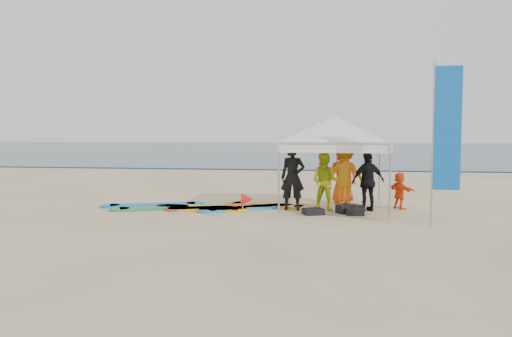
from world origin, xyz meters
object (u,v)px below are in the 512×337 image
object	(u,v)px
person_black_a	(293,177)
person_yellow	(325,182)
feather_flag	(446,130)
marker_pennant	(247,199)
person_orange_b	(343,175)
surfboard_spread	(208,207)
person_orange_a	(345,175)
person_seated	(400,191)
person_black_b	(368,181)
canopy_tent	(334,116)

from	to	relation	value
person_black_a	person_yellow	xyz separation A→B (m)	(0.88, 0.02, -0.11)
person_black_a	feather_flag	xyz separation A→B (m)	(3.54, -2.04, 1.27)
person_black_a	marker_pennant	world-z (taller)	person_black_a
feather_flag	person_orange_b	bearing A→B (deg)	121.40
person_yellow	surfboard_spread	size ratio (longest dim) A/B	0.28
person_orange_a	person_seated	size ratio (longest dim) A/B	1.80
person_black_b	person_orange_b	world-z (taller)	person_orange_b
marker_pennant	person_orange_a	bearing A→B (deg)	43.12
person_orange_a	surfboard_spread	xyz separation A→B (m)	(-3.78, -0.64, -0.89)
feather_flag	person_seated	bearing A→B (deg)	102.72
person_black_a	person_orange_b	size ratio (longest dim) A/B	1.04
person_black_b	canopy_tent	size ratio (longest dim) A/B	0.41
person_black_a	canopy_tent	xyz separation A→B (m)	(1.10, 0.47, 1.67)
person_black_a	person_orange_b	bearing A→B (deg)	42.62
canopy_tent	marker_pennant	world-z (taller)	canopy_tent
person_black_a	marker_pennant	bearing A→B (deg)	-124.48
person_black_b	feather_flag	size ratio (longest dim) A/B	0.44
person_orange_b	surfboard_spread	distance (m)	4.15
person_orange_a	surfboard_spread	world-z (taller)	person_orange_a
person_black_b	canopy_tent	distance (m)	2.03
feather_flag	surfboard_spread	bearing A→B (deg)	161.78
person_orange_a	person_seated	distance (m)	1.57
feather_flag	canopy_tent	bearing A→B (deg)	134.11
canopy_tent	marker_pennant	distance (m)	3.64
feather_flag	surfboard_spread	xyz separation A→B (m)	(-5.90, 1.94, -2.13)
person_black_a	person_orange_a	distance (m)	1.51
person_seated	person_black_a	bearing A→B (deg)	70.33
surfboard_spread	person_orange_b	bearing A→B (deg)	22.97
marker_pennant	person_black_a	bearing A→B (deg)	60.13
canopy_tent	person_orange_b	bearing A→B (deg)	74.60
person_black_b	person_seated	xyz separation A→B (m)	(0.91, 0.56, -0.30)
person_orange_b	person_seated	size ratio (longest dim) A/B	1.68
person_orange_a	person_black_b	distance (m)	0.76
person_orange_a	canopy_tent	distance (m)	1.68
person_black_b	surfboard_spread	size ratio (longest dim) A/B	0.29
marker_pennant	person_black_b	bearing A→B (deg)	30.81
person_orange_a	person_orange_b	distance (m)	0.95
person_orange_b	canopy_tent	bearing A→B (deg)	65.17
feather_flag	surfboard_spread	world-z (taller)	feather_flag
marker_pennant	surfboard_spread	xyz separation A→B (m)	(-1.40, 1.60, -0.46)
person_seated	canopy_tent	distance (m)	2.76
person_yellow	person_orange_a	size ratio (longest dim) A/B	0.86
person_orange_a	canopy_tent	size ratio (longest dim) A/B	0.47
person_yellow	person_orange_a	distance (m)	0.76
person_seated	surfboard_spread	distance (m)	5.37
person_orange_b	person_seated	world-z (taller)	person_orange_b
person_seated	canopy_tent	world-z (taller)	canopy_tent
person_orange_a	marker_pennant	world-z (taller)	person_orange_a
marker_pennant	person_orange_b	bearing A→B (deg)	53.55
person_yellow	canopy_tent	world-z (taller)	canopy_tent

